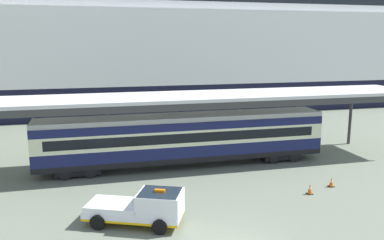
# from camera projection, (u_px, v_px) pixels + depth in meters

# --- Properties ---
(cruise_ship) EXTENTS (157.81, 25.01, 43.06)m
(cruise_ship) POSITION_uv_depth(u_px,v_px,m) (59.00, 8.00, 57.67)
(cruise_ship) COLOR black
(cruise_ship) RESTS_ON ground
(platform_canopy) EXTENTS (39.62, 5.73, 5.59)m
(platform_canopy) POSITION_uv_depth(u_px,v_px,m) (183.00, 99.00, 30.90)
(platform_canopy) COLOR silver
(platform_canopy) RESTS_ON ground
(train_carriage) EXTENTS (22.32, 2.81, 4.11)m
(train_carriage) POSITION_uv_depth(u_px,v_px,m) (184.00, 138.00, 31.05)
(train_carriage) COLOR black
(train_carriage) RESTS_ON ground
(service_truck) EXTENTS (5.57, 3.93, 2.02)m
(service_truck) POSITION_uv_depth(u_px,v_px,m) (143.00, 207.00, 21.28)
(service_truck) COLOR white
(service_truck) RESTS_ON ground
(traffic_cone_near) EXTENTS (0.36, 0.36, 0.65)m
(traffic_cone_near) POSITION_uv_depth(u_px,v_px,m) (331.00, 182.00, 26.95)
(traffic_cone_near) COLOR black
(traffic_cone_near) RESTS_ON ground
(traffic_cone_mid) EXTENTS (0.36, 0.36, 0.69)m
(traffic_cone_mid) POSITION_uv_depth(u_px,v_px,m) (310.00, 189.00, 25.64)
(traffic_cone_mid) COLOR black
(traffic_cone_mid) RESTS_ON ground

